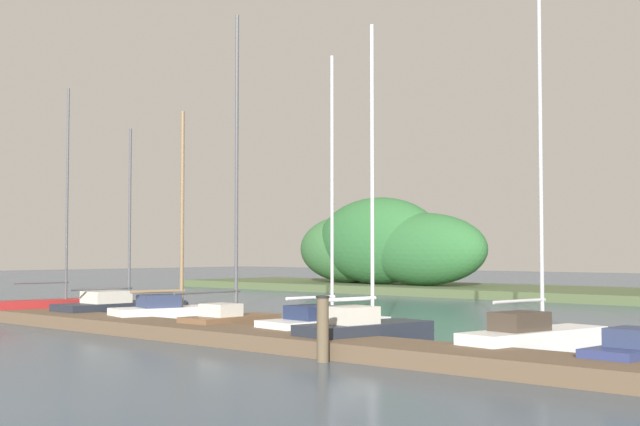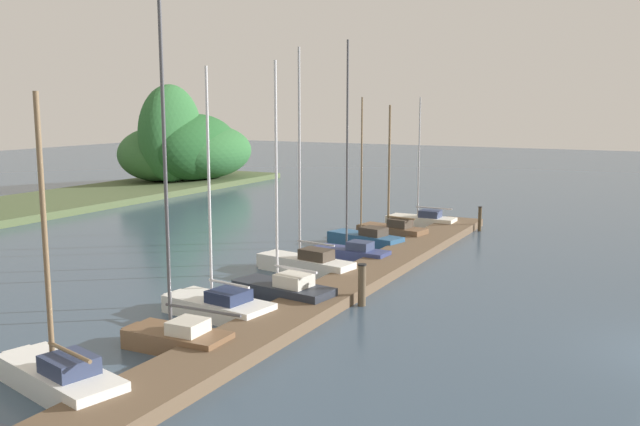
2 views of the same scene
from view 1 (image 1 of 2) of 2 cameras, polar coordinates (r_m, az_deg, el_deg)
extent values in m
cube|color=brown|center=(18.28, 1.75, -8.79)|extent=(31.59, 1.80, 0.35)
ellipsoid|color=#2D6633|center=(44.96, 6.73, -2.38)|extent=(7.63, 3.27, 3.74)
ellipsoid|color=#2D6633|center=(46.87, 3.84, -1.82)|extent=(7.97, 3.67, 4.67)
ellipsoid|color=#386B38|center=(48.82, 1.91, -2.37)|extent=(6.73, 3.64, 3.81)
cube|color=maroon|center=(29.65, -16.94, -6.03)|extent=(1.56, 4.26, 0.60)
cube|color=maroon|center=(30.39, -13.63, -6.04)|extent=(0.67, 1.11, 0.51)
cylinder|color=#4C4C51|center=(29.77, -16.28, 1.26)|extent=(0.08, 0.08, 6.96)
cylinder|color=#4C4C51|center=(29.43, -17.82, -4.38)|extent=(0.33, 1.79, 0.06)
cube|color=#232833|center=(28.15, -12.99, -6.31)|extent=(1.41, 4.17, 0.57)
cube|color=#232833|center=(29.23, -9.91, -6.25)|extent=(0.76, 1.05, 0.48)
cube|color=beige|center=(27.84, -13.88, -5.38)|extent=(1.03, 1.26, 0.37)
cylinder|color=#4C4C51|center=(28.29, -12.40, -0.11)|extent=(0.08, 0.08, 5.54)
cylinder|color=#4C4C51|center=(27.75, -14.13, -4.85)|extent=(0.10, 2.18, 0.07)
cube|color=white|center=(25.66, -9.64, -6.72)|extent=(2.01, 3.71, 0.56)
cube|color=white|center=(26.33, -6.44, -6.69)|extent=(0.85, 1.02, 0.47)
cube|color=#2D3856|center=(25.46, -10.55, -5.71)|extent=(1.12, 1.24, 0.36)
cylinder|color=#7F6647|center=(25.73, -9.05, 0.30)|extent=(0.11, 0.11, 5.73)
cylinder|color=#7F6647|center=(25.43, -10.61, -5.08)|extent=(0.49, 1.61, 0.09)
cube|color=brown|center=(22.88, -5.91, -7.33)|extent=(1.19, 2.69, 0.50)
cube|color=brown|center=(23.70, -3.77, -7.23)|extent=(0.64, 0.68, 0.42)
cube|color=beige|center=(22.62, -6.53, -6.35)|extent=(0.87, 0.82, 0.32)
cylinder|color=#4C4C51|center=(23.05, -5.50, 3.23)|extent=(0.09, 0.09, 7.97)
cylinder|color=#4C4C51|center=(22.30, -7.38, -5.17)|extent=(0.13, 2.17, 0.08)
cube|color=white|center=(21.46, 0.29, -7.64)|extent=(1.73, 3.44, 0.52)
cube|color=white|center=(22.44, 3.23, -7.48)|extent=(0.82, 0.91, 0.44)
cube|color=#1E2847|center=(21.16, -0.57, -6.55)|extent=(1.10, 1.11, 0.34)
cylinder|color=silver|center=(21.59, 0.80, 1.78)|extent=(0.08, 0.08, 6.55)
cylinder|color=silver|center=(21.13, -0.60, -5.59)|extent=(0.27, 1.50, 0.08)
cube|color=#232833|center=(19.39, 2.95, -8.08)|extent=(1.60, 3.35, 0.59)
cube|color=#232833|center=(20.39, 6.00, -7.88)|extent=(0.75, 0.89, 0.50)
cube|color=beige|center=(19.08, 2.04, -6.72)|extent=(1.00, 1.08, 0.38)
cylinder|color=silver|center=(19.54, 3.45, 2.69)|extent=(0.08, 0.08, 6.72)
cylinder|color=silver|center=(19.02, 1.89, -5.68)|extent=(0.30, 1.57, 0.08)
cube|color=white|center=(18.34, 13.90, -8.34)|extent=(1.54, 3.81, 0.58)
cube|color=white|center=(19.68, 16.89, -7.99)|extent=(0.68, 1.00, 0.49)
cube|color=#3D3328|center=(17.94, 12.98, -6.96)|extent=(0.91, 1.21, 0.38)
cylinder|color=#B7B7BC|center=(18.58, 14.30, 4.07)|extent=(0.08, 0.08, 7.41)
cylinder|color=#B7B7BC|center=(17.92, 13.01, -5.66)|extent=(0.31, 1.59, 0.07)
cube|color=#2D3856|center=(16.32, 19.89, -7.68)|extent=(0.78, 0.93, 0.33)
cylinder|color=brown|center=(17.13, 0.18, -7.70)|extent=(0.24, 0.24, 1.25)
cylinder|color=black|center=(17.09, 0.18, -5.54)|extent=(0.27, 0.27, 0.04)
camera|label=2|loc=(30.44, -38.60, 5.29)|focal=38.44mm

